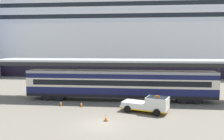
{
  "coord_description": "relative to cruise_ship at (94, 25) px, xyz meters",
  "views": [
    {
      "loc": [
        3.37,
        -22.25,
        7.5
      ],
      "look_at": [
        0.32,
        7.26,
        4.5
      ],
      "focal_mm": 38.98,
      "sensor_mm": 36.0,
      "label": 1
    }
  ],
  "objects": [
    {
      "name": "ground_plane",
      "position": [
        9.05,
        -46.75,
        -13.24
      ],
      "size": [
        400.0,
        400.0,
        0.0
      ],
      "primitive_type": "plane",
      "color": "#6F675A"
    },
    {
      "name": "platform_canopy",
      "position": [
        10.12,
        -35.96,
        -7.92
      ],
      "size": [
        34.25,
        5.39,
        5.58
      ],
      "color": "#B5B5B5",
      "rests_on": "ground"
    },
    {
      "name": "service_truck",
      "position": [
        13.81,
        -42.16,
        -12.25
      ],
      "size": [
        5.58,
        3.63,
        2.02
      ],
      "color": "silver",
      "rests_on": "ground"
    },
    {
      "name": "traffic_cone_far",
      "position": [
        3.02,
        -40.13,
        -12.94
      ],
      "size": [
        0.36,
        0.36,
        0.61
      ],
      "color": "black",
      "rests_on": "ground"
    },
    {
      "name": "traffic_cone_mid",
      "position": [
        5.67,
        -40.34,
        -12.94
      ],
      "size": [
        0.36,
        0.36,
        0.6
      ],
      "color": "black",
      "rests_on": "ground"
    },
    {
      "name": "traffic_cone_near",
      "position": [
        9.39,
        -45.6,
        -12.89
      ],
      "size": [
        0.36,
        0.36,
        0.71
      ],
      "color": "black",
      "rests_on": "ground"
    },
    {
      "name": "train_carriage",
      "position": [
        10.12,
        -36.39,
        -10.92
      ],
      "size": [
        25.34,
        2.81,
        4.11
      ],
      "color": "black",
      "rests_on": "ground"
    },
    {
      "name": "cruise_ship",
      "position": [
        0.0,
        0.0,
        0.0
      ],
      "size": [
        175.48,
        26.48,
        37.7
      ],
      "color": "black",
      "rests_on": "ground"
    }
  ]
}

